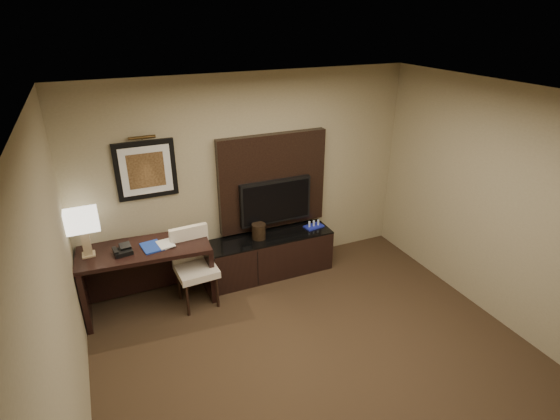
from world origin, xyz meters
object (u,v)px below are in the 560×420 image
tv (276,201)px  table_lamp (85,235)px  desk_chair (196,269)px  minibar_tray (314,224)px  desk (148,277)px  ice_bucket (259,231)px  credenza (271,255)px  desk_phone (123,250)px

tv → table_lamp: bearing=-177.2°
desk_chair → table_lamp: 1.32m
table_lamp → minibar_tray: 2.94m
table_lamp → minibar_tray: table_lamp is taller
desk_chair → table_lamp: (-1.15, 0.28, 0.59)m
desk → ice_bucket: desk is taller
credenza → desk_phone: size_ratio=8.73×
desk → ice_bucket: size_ratio=7.28×
desk → desk_phone: desk_phone is taller
desk → desk_chair: 0.60m
ice_bucket → minibar_tray: 0.83m
tv → ice_bucket: bearing=-157.6°
tv → desk_chair: 1.39m
desk_chair → desk: bearing=155.9°
tv → table_lamp: size_ratio=1.89×
desk_phone → minibar_tray: size_ratio=0.74×
ice_bucket → desk: bearing=-177.4°
desk_phone → tv: bearing=-0.7°
tv → desk_phone: (-2.01, -0.24, -0.16)m
table_lamp → ice_bucket: 2.11m
tv → desk_phone: 2.03m
tv → desk_phone: bearing=-173.3°
tv → ice_bucket: (-0.30, -0.12, -0.33)m
desk → minibar_tray: desk is taller
desk_phone → ice_bucket: 1.72m
credenza → ice_bucket: bearing=174.4°
credenza → tv: tv is taller
minibar_tray → ice_bucket: bearing=179.5°
credenza → desk_phone: desk_phone is taller
desk → table_lamp: 0.90m
tv → table_lamp: table_lamp is taller
desk_chair → desk_phone: desk_chair is taller
tv → table_lamp: 2.38m
desk → minibar_tray: (2.31, 0.06, 0.22)m
desk → credenza: size_ratio=0.89×
desk_chair → ice_bucket: (0.93, 0.28, 0.20)m
table_lamp → minibar_tray: bearing=-0.2°
desk_chair → table_lamp: table_lamp is taller
tv → ice_bucket: tv is taller
credenza → tv: size_ratio=1.69×
credenza → minibar_tray: minibar_tray is taller
desk → ice_bucket: 1.51m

